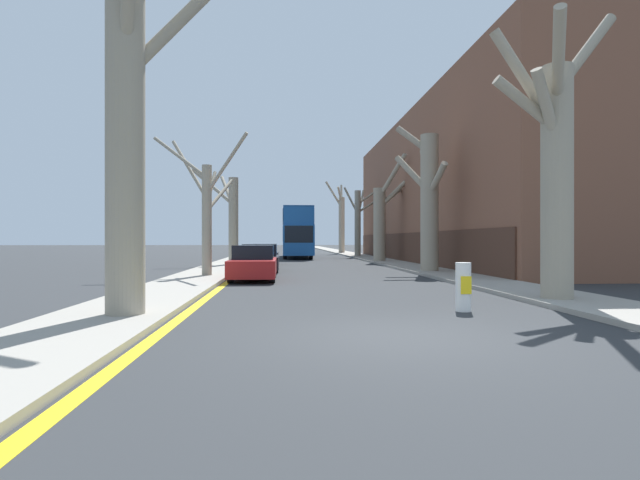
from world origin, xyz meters
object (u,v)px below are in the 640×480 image
(parked_car_0, at_px, (254,263))
(parked_car_1, at_px, (260,258))
(street_tree_left_1, at_px, (206,208))
(street_tree_left_2, at_px, (232,216))
(street_tree_right_1, at_px, (428,199))
(parked_car_2, at_px, (265,255))
(street_tree_left_0, at_px, (129,114))
(street_tree_right_4, at_px, (341,221))
(street_tree_right_2, at_px, (382,218))
(street_tree_right_3, at_px, (359,219))
(traffic_bollard, at_px, (463,287))
(double_decker_bus, at_px, (297,230))
(street_tree_right_0, at_px, (555,164))

(parked_car_0, height_order, parked_car_1, parked_car_0)
(street_tree_left_1, bearing_deg, street_tree_left_2, 89.41)
(street_tree_right_1, bearing_deg, parked_car_2, 133.98)
(street_tree_left_0, height_order, street_tree_right_4, street_tree_right_4)
(parked_car_1, relative_size, parked_car_2, 1.12)
(street_tree_right_1, height_order, street_tree_right_2, street_tree_right_2)
(street_tree_left_0, bearing_deg, street_tree_right_3, 74.19)
(street_tree_left_2, xyz_separation_m, street_tree_right_4, (9.83, 26.67, 0.75))
(street_tree_right_3, relative_size, parked_car_1, 1.49)
(street_tree_right_3, xyz_separation_m, street_tree_right_4, (-0.30, 11.70, 0.23))
(street_tree_left_0, relative_size, street_tree_right_2, 1.02)
(street_tree_left_0, xyz_separation_m, street_tree_left_2, (-0.09, 20.48, -1.04))
(street_tree_right_3, height_order, traffic_bollard, street_tree_right_3)
(street_tree_right_2, xyz_separation_m, double_decker_bus, (-5.72, 9.53, -0.69))
(parked_car_0, bearing_deg, street_tree_right_4, 78.13)
(street_tree_left_0, relative_size, parked_car_0, 1.79)
(street_tree_left_0, distance_m, street_tree_right_1, 16.54)
(street_tree_right_0, relative_size, street_tree_right_1, 1.03)
(street_tree_right_3, distance_m, parked_car_1, 22.07)
(street_tree_left_0, relative_size, street_tree_left_1, 1.24)
(street_tree_right_2, relative_size, traffic_bollard, 6.85)
(street_tree_left_1, relative_size, street_tree_right_4, 0.72)
(street_tree_left_2, xyz_separation_m, street_tree_right_3, (10.13, 14.96, 0.53))
(street_tree_left_0, xyz_separation_m, street_tree_left_1, (-0.19, 11.02, -1.13))
(street_tree_left_2, xyz_separation_m, double_decker_bus, (4.34, 13.54, -0.57))
(street_tree_right_3, bearing_deg, street_tree_left_1, -112.72)
(street_tree_right_4, bearing_deg, double_decker_bus, -112.70)
(street_tree_left_0, xyz_separation_m, street_tree_right_0, (9.77, 1.88, -0.58))
(street_tree_left_2, relative_size, street_tree_right_0, 0.82)
(street_tree_right_4, relative_size, parked_car_0, 1.99)
(street_tree_right_2, height_order, street_tree_right_3, street_tree_right_2)
(street_tree_left_0, xyz_separation_m, traffic_bollard, (6.97, 0.66, -3.50))
(street_tree_left_0, relative_size, street_tree_right_4, 0.90)
(parked_car_0, bearing_deg, street_tree_right_1, 23.80)
(street_tree_left_1, bearing_deg, street_tree_right_0, -42.56)
(street_tree_right_0, relative_size, traffic_bollard, 6.83)
(street_tree_left_1, relative_size, parked_car_1, 1.32)
(street_tree_right_1, relative_size, parked_car_2, 1.74)
(street_tree_right_3, bearing_deg, parked_car_2, -120.51)
(street_tree_right_0, xyz_separation_m, parked_car_1, (-7.90, 13.26, -2.81))
(double_decker_bus, xyz_separation_m, parked_car_2, (-2.39, -12.44, -1.79))
(street_tree_left_0, distance_m, street_tree_left_1, 11.08)
(street_tree_right_4, xyz_separation_m, parked_car_1, (-7.88, -32.00, -3.10))
(parked_car_1, distance_m, parked_car_2, 6.43)
(street_tree_right_4, xyz_separation_m, parked_car_2, (-7.88, -25.57, -3.11))
(street_tree_left_2, bearing_deg, parked_car_0, -79.76)
(street_tree_right_0, xyz_separation_m, street_tree_right_4, (-0.02, 45.26, 0.29))
(parked_car_2, bearing_deg, traffic_bollard, -76.29)
(street_tree_right_1, xyz_separation_m, parked_car_0, (-8.06, -3.56, -2.90))
(street_tree_left_0, xyz_separation_m, parked_car_2, (1.86, 21.58, -3.40))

